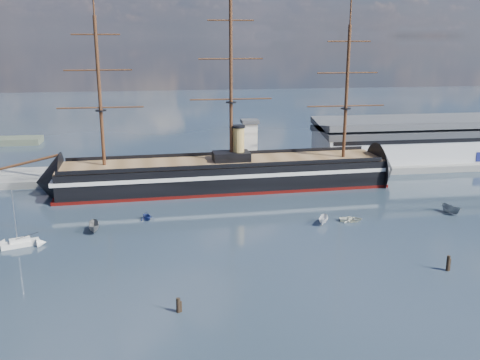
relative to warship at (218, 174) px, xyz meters
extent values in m
plane|color=#1A2830|center=(8.01, -20.00, -4.04)|extent=(600.00, 600.00, 0.00)
cube|color=slate|center=(18.01, 16.00, -4.04)|extent=(180.00, 18.00, 2.00)
cube|color=#B7BABC|center=(66.01, 20.00, 2.96)|extent=(62.00, 20.00, 10.00)
cube|color=#3F4247|center=(66.01, 20.00, 8.56)|extent=(63.00, 21.00, 2.00)
cube|color=silver|center=(11.01, 13.00, 4.96)|extent=(4.00, 4.00, 14.00)
cube|color=#3F4247|center=(11.01, 13.00, 12.46)|extent=(5.00, 5.00, 1.00)
cube|color=black|center=(1.73, 0.00, -0.04)|extent=(88.59, 19.67, 7.00)
cube|color=silver|center=(1.73, 0.00, 1.16)|extent=(90.60, 19.99, 1.00)
cube|color=#480A07|center=(1.73, 0.00, -3.69)|extent=(90.60, 19.95, 0.90)
cone|color=black|center=(-44.77, 0.00, -0.34)|extent=(14.64, 16.25, 15.68)
cone|color=black|center=(48.23, 0.00, -0.34)|extent=(11.65, 16.13, 15.68)
cube|color=brown|center=(1.73, 0.00, 3.56)|extent=(88.54, 18.39, 0.40)
cube|color=black|center=(3.73, 0.00, 4.96)|extent=(10.24, 6.41, 2.50)
cylinder|color=tan|center=(5.73, 0.00, 8.46)|extent=(3.20, 3.20, 9.00)
cylinder|color=#381E0F|center=(-50.27, 0.00, 4.96)|extent=(17.77, 1.44, 4.43)
cylinder|color=#381E0F|center=(-30.27, 0.00, 22.76)|extent=(0.90, 0.90, 38.00)
cylinder|color=#381E0F|center=(3.73, 0.00, 24.76)|extent=(0.90, 0.90, 42.00)
cylinder|color=#381E0F|center=(35.73, 0.00, 21.76)|extent=(0.90, 0.90, 36.00)
cube|color=silver|center=(-43.92, -36.07, -3.55)|extent=(7.64, 4.52, 0.98)
cube|color=silver|center=(-43.92, -36.07, -2.77)|extent=(4.21, 2.80, 0.78)
cylinder|color=#B2B2B7|center=(-44.41, -36.07, 2.32)|extent=(0.16, 0.16, 10.77)
imported|color=slate|center=(-30.11, -29.82, -4.04)|extent=(6.96, 3.19, 2.69)
imported|color=silver|center=(20.30, -32.31, -4.04)|extent=(5.91, 4.28, 2.23)
imported|color=navy|center=(-19.03, -23.60, -4.04)|extent=(6.50, 5.03, 2.19)
imported|color=silver|center=(27.04, -31.56, -4.04)|extent=(1.86, 3.38, 1.49)
imported|color=slate|center=(52.51, -29.65, -4.04)|extent=(6.80, 4.07, 2.56)
cylinder|color=black|center=(-13.45, -67.49, -4.04)|extent=(0.64, 0.64, 3.05)
cylinder|color=black|center=(35.06, -59.58, -4.04)|extent=(0.64, 0.64, 3.60)
camera|label=1|loc=(-14.98, -141.70, 36.81)|focal=40.00mm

